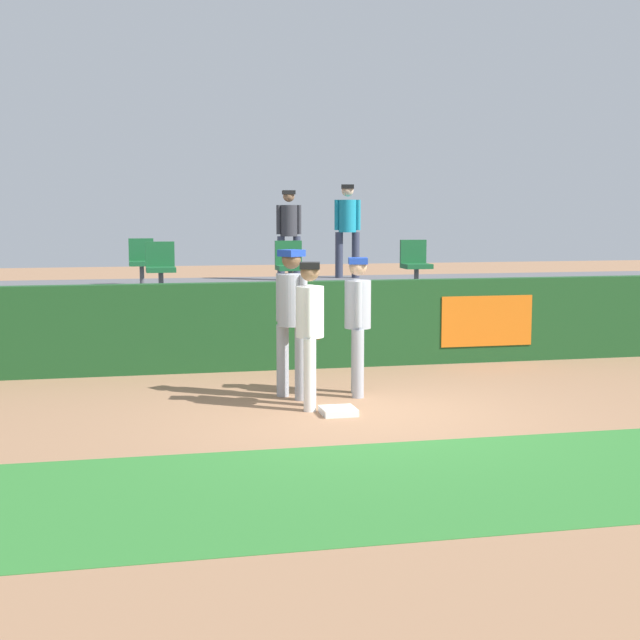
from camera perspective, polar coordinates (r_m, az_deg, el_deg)
ground_plane at (r=10.81m, az=2.58°, el=-5.94°), size 60.00×60.00×0.00m
grass_foreground_strip at (r=8.34m, az=7.41°, el=-9.82°), size 18.00×2.80×0.01m
first_base at (r=10.87m, az=1.14°, el=-5.64°), size 0.40×0.40×0.08m
player_fielder_home at (r=11.05m, az=-0.61°, el=-0.28°), size 0.42×0.53×1.77m
player_runner_visitor at (r=11.84m, az=2.34°, el=0.24°), size 0.40×0.49×1.78m
player_coach_visitor at (r=11.65m, az=-1.76°, el=0.45°), size 0.50×0.50×1.89m
field_wall at (r=13.94m, az=-0.95°, el=-0.30°), size 18.00×0.26×1.32m
bleacher_platform at (r=16.47m, az=-2.78°, el=0.29°), size 18.00×4.80×1.04m
seat_front_right at (r=15.83m, az=5.90°, el=3.60°), size 0.46×0.44×0.84m
seat_back_left at (r=16.83m, az=-10.96°, el=3.70°), size 0.44×0.44×0.84m
seat_front_center at (r=15.28m, az=-1.88°, el=3.52°), size 0.45×0.44×0.84m
seat_front_left at (r=15.04m, az=-9.82°, el=3.38°), size 0.46×0.44×0.84m
spectator_hooded at (r=17.79m, az=-1.93°, el=5.67°), size 0.48×0.34×1.72m
spectator_capped at (r=18.44m, az=1.71°, el=5.94°), size 0.51×0.42×1.85m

